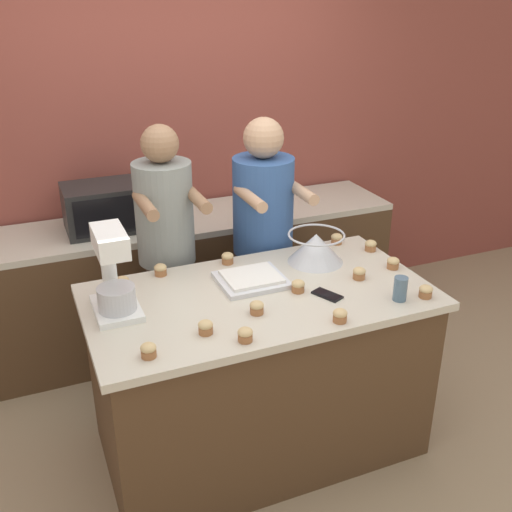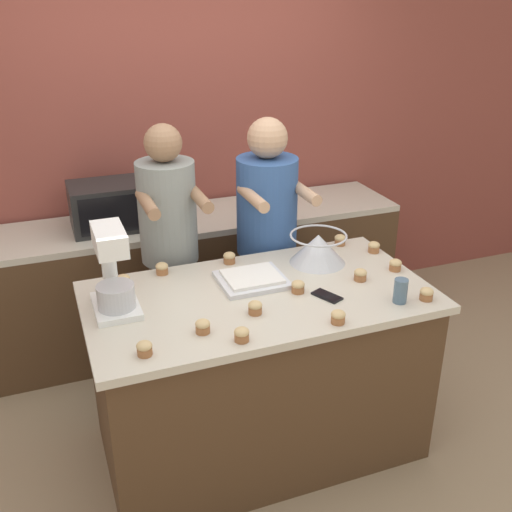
{
  "view_description": "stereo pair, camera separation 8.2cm",
  "coord_description": "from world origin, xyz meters",
  "px_view_note": "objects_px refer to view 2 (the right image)",
  "views": [
    {
      "loc": [
        -1.0,
        -2.35,
        2.28
      ],
      "look_at": [
        0.0,
        0.04,
        1.1
      ],
      "focal_mm": 42.0,
      "sensor_mm": 36.0,
      "label": 1
    },
    {
      "loc": [
        -0.92,
        -2.38,
        2.28
      ],
      "look_at": [
        0.0,
        0.04,
        1.1
      ],
      "focal_mm": 42.0,
      "sensor_mm": 36.0,
      "label": 2
    }
  ],
  "objects_px": {
    "cupcake_9": "(124,280)",
    "cupcake_11": "(242,334)",
    "mixing_bowl": "(318,248)",
    "cupcake_3": "(426,294)",
    "cupcake_5": "(255,307)",
    "cupcake_6": "(374,247)",
    "cupcake_10": "(229,258)",
    "baking_tray": "(252,279)",
    "cupcake_12": "(338,317)",
    "person_left": "(171,260)",
    "cupcake_8": "(395,265)",
    "cupcake_1": "(340,240)",
    "cupcake_0": "(162,268)",
    "cupcake_13": "(144,348)",
    "drinking_glass": "(401,291)",
    "cupcake_2": "(360,275)",
    "cupcake_4": "(298,286)",
    "microwave_oven": "(114,205)",
    "stand_mixer": "(113,275)",
    "cell_phone": "(327,296)",
    "cupcake_7": "(203,326)",
    "person_right": "(267,247)"
  },
  "relations": [
    {
      "from": "mixing_bowl",
      "to": "baking_tray",
      "type": "distance_m",
      "value": 0.43
    },
    {
      "from": "stand_mixer",
      "to": "cell_phone",
      "type": "relative_size",
      "value": 2.52
    },
    {
      "from": "cupcake_1",
      "to": "cupcake_6",
      "type": "height_order",
      "value": "same"
    },
    {
      "from": "microwave_oven",
      "to": "cupcake_13",
      "type": "relative_size",
      "value": 8.2
    },
    {
      "from": "drinking_glass",
      "to": "cupcake_6",
      "type": "xyz_separation_m",
      "value": [
        0.19,
        0.54,
        -0.03
      ]
    },
    {
      "from": "cupcake_9",
      "to": "cupcake_11",
      "type": "height_order",
      "value": "same"
    },
    {
      "from": "drinking_glass",
      "to": "cupcake_10",
      "type": "distance_m",
      "value": 0.92
    },
    {
      "from": "mixing_bowl",
      "to": "microwave_oven",
      "type": "height_order",
      "value": "microwave_oven"
    },
    {
      "from": "cell_phone",
      "to": "cupcake_4",
      "type": "relative_size",
      "value": 2.48
    },
    {
      "from": "cupcake_7",
      "to": "cupcake_9",
      "type": "xyz_separation_m",
      "value": [
        -0.24,
        0.56,
        0.0
      ]
    },
    {
      "from": "person_left",
      "to": "cupcake_5",
      "type": "distance_m",
      "value": 0.86
    },
    {
      "from": "mixing_bowl",
      "to": "cupcake_3",
      "type": "xyz_separation_m",
      "value": [
        0.29,
        -0.56,
        -0.05
      ]
    },
    {
      "from": "cupcake_13",
      "to": "cupcake_12",
      "type": "bearing_deg",
      "value": -3.61
    },
    {
      "from": "cupcake_10",
      "to": "microwave_oven",
      "type": "bearing_deg",
      "value": 119.52
    },
    {
      "from": "mixing_bowl",
      "to": "cupcake_0",
      "type": "xyz_separation_m",
      "value": [
        -0.81,
        0.16,
        -0.05
      ]
    },
    {
      "from": "cupcake_5",
      "to": "cupcake_11",
      "type": "relative_size",
      "value": 1.0
    },
    {
      "from": "mixing_bowl",
      "to": "cupcake_3",
      "type": "height_order",
      "value": "mixing_bowl"
    },
    {
      "from": "cupcake_6",
      "to": "cupcake_13",
      "type": "height_order",
      "value": "same"
    },
    {
      "from": "person_left",
      "to": "cupcake_5",
      "type": "relative_size",
      "value": 25.21
    },
    {
      "from": "cupcake_10",
      "to": "cell_phone",
      "type": "bearing_deg",
      "value": -59.29
    },
    {
      "from": "mixing_bowl",
      "to": "cupcake_7",
      "type": "xyz_separation_m",
      "value": [
        -0.77,
        -0.47,
        -0.05
      ]
    },
    {
      "from": "cupcake_11",
      "to": "cupcake_12",
      "type": "bearing_deg",
      "value": -1.8
    },
    {
      "from": "person_left",
      "to": "cupcake_8",
      "type": "distance_m",
      "value": 1.24
    },
    {
      "from": "cupcake_1",
      "to": "cupcake_12",
      "type": "height_order",
      "value": "same"
    },
    {
      "from": "mixing_bowl",
      "to": "cupcake_6",
      "type": "height_order",
      "value": "mixing_bowl"
    },
    {
      "from": "mixing_bowl",
      "to": "cupcake_3",
      "type": "bearing_deg",
      "value": -62.24
    },
    {
      "from": "mixing_bowl",
      "to": "cupcake_13",
      "type": "distance_m",
      "value": 1.18
    },
    {
      "from": "cupcake_0",
      "to": "cupcake_5",
      "type": "bearing_deg",
      "value": -61.28
    },
    {
      "from": "stand_mixer",
      "to": "cupcake_7",
      "type": "relative_size",
      "value": 6.23
    },
    {
      "from": "person_right",
      "to": "cell_phone",
      "type": "bearing_deg",
      "value": -90.82
    },
    {
      "from": "cupcake_11",
      "to": "cupcake_9",
      "type": "bearing_deg",
      "value": 119.13
    },
    {
      "from": "stand_mixer",
      "to": "cupcake_13",
      "type": "xyz_separation_m",
      "value": [
        0.05,
        -0.42,
        -0.15
      ]
    },
    {
      "from": "cupcake_10",
      "to": "cupcake_11",
      "type": "relative_size",
      "value": 1.0
    },
    {
      "from": "cupcake_2",
      "to": "cupcake_10",
      "type": "height_order",
      "value": "same"
    },
    {
      "from": "cupcake_9",
      "to": "cupcake_3",
      "type": "bearing_deg",
      "value": -26.28
    },
    {
      "from": "cupcake_4",
      "to": "cupcake_9",
      "type": "relative_size",
      "value": 1.0
    },
    {
      "from": "cupcake_7",
      "to": "cupcake_9",
      "type": "distance_m",
      "value": 0.61
    },
    {
      "from": "microwave_oven",
      "to": "cell_phone",
      "type": "bearing_deg",
      "value": -60.01
    },
    {
      "from": "person_right",
      "to": "cupcake_0",
      "type": "height_order",
      "value": "person_right"
    },
    {
      "from": "cupcake_1",
      "to": "cupcake_6",
      "type": "bearing_deg",
      "value": -51.47
    },
    {
      "from": "cupcake_5",
      "to": "cupcake_6",
      "type": "relative_size",
      "value": 1.0
    },
    {
      "from": "cupcake_1",
      "to": "cupcake_0",
      "type": "bearing_deg",
      "value": -179.41
    },
    {
      "from": "cupcake_12",
      "to": "cupcake_13",
      "type": "bearing_deg",
      "value": 176.39
    },
    {
      "from": "baking_tray",
      "to": "cupcake_12",
      "type": "distance_m",
      "value": 0.55
    },
    {
      "from": "baking_tray",
      "to": "cupcake_8",
      "type": "relative_size",
      "value": 5.09
    },
    {
      "from": "cupcake_11",
      "to": "cupcake_12",
      "type": "distance_m",
      "value": 0.44
    },
    {
      "from": "stand_mixer",
      "to": "cupcake_1",
      "type": "bearing_deg",
      "value": 12.84
    },
    {
      "from": "cupcake_8",
      "to": "cupcake_13",
      "type": "relative_size",
      "value": 1.0
    },
    {
      "from": "cupcake_1",
      "to": "microwave_oven",
      "type": "bearing_deg",
      "value": 144.1
    },
    {
      "from": "cupcake_4",
      "to": "cupcake_13",
      "type": "distance_m",
      "value": 0.84
    }
  ]
}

